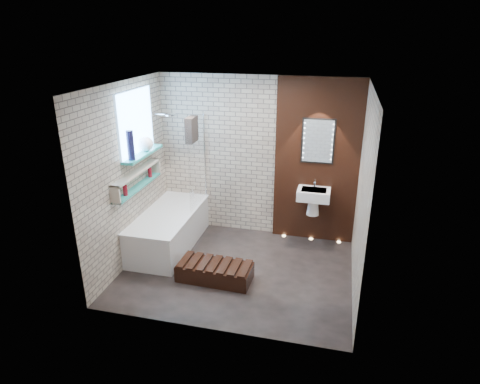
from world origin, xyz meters
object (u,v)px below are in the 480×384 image
(walnut_step, at_px, (215,272))
(washbasin, at_px, (313,198))
(bath_screen, at_px, (197,163))
(led_mirror, at_px, (318,141))
(bathtub, at_px, (169,229))

(walnut_step, bearing_deg, washbasin, 48.93)
(bath_screen, height_order, washbasin, bath_screen)
(bath_screen, relative_size, led_mirror, 2.00)
(bathtub, xyz_separation_m, walnut_step, (0.98, -0.75, -0.18))
(bathtub, relative_size, walnut_step, 1.72)
(washbasin, bearing_deg, led_mirror, 90.00)
(bath_screen, height_order, led_mirror, led_mirror)
(bath_screen, height_order, walnut_step, bath_screen)
(bathtub, distance_m, washbasin, 2.32)
(bath_screen, relative_size, washbasin, 2.41)
(bath_screen, xyz_separation_m, walnut_step, (0.62, -1.19, -1.17))
(bathtub, bearing_deg, led_mirror, 19.78)
(bath_screen, bearing_deg, walnut_step, -62.39)
(washbasin, bearing_deg, bathtub, -163.99)
(led_mirror, xyz_separation_m, walnut_step, (-1.20, -1.53, -1.54))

